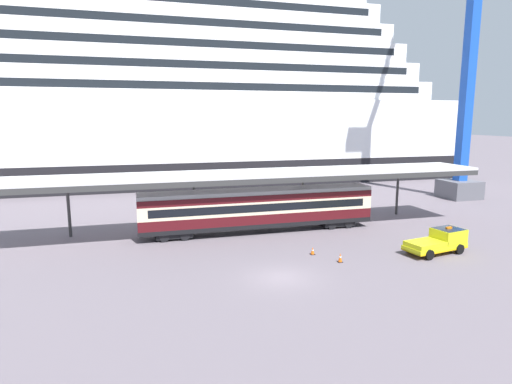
% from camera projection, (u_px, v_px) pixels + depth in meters
% --- Properties ---
extents(ground_plane, '(400.00, 400.00, 0.00)m').
position_uv_depth(ground_plane, '(282.00, 277.00, 29.24)').
color(ground_plane, '#625962').
extents(cruise_ship, '(130.59, 24.67, 43.73)m').
position_uv_depth(cruise_ship, '(65.00, 87.00, 68.61)').
color(cruise_ship, black).
rests_on(cruise_ship, ground).
extents(platform_canopy, '(45.40, 5.81, 5.69)m').
position_uv_depth(platform_canopy, '(258.00, 174.00, 40.42)').
color(platform_canopy, silver).
rests_on(platform_canopy, ground).
extents(train_carriage, '(22.22, 2.81, 4.11)m').
position_uv_depth(train_carriage, '(259.00, 208.00, 40.59)').
color(train_carriage, black).
rests_on(train_carriage, ground).
extents(service_truck, '(5.47, 2.94, 2.02)m').
position_uv_depth(service_truck, '(440.00, 241.00, 34.51)').
color(service_truck, yellow).
rests_on(service_truck, ground).
extents(traffic_cone_near, '(0.36, 0.36, 0.62)m').
position_uv_depth(traffic_cone_near, '(313.00, 251.00, 34.11)').
color(traffic_cone_near, black).
rests_on(traffic_cone_near, ground).
extents(traffic_cone_mid, '(0.36, 0.36, 0.71)m').
position_uv_depth(traffic_cone_mid, '(340.00, 258.00, 32.28)').
color(traffic_cone_mid, black).
rests_on(traffic_cone_mid, ground).
extents(dockside_crane, '(10.34, 4.40, 53.29)m').
position_uv_depth(dockside_crane, '(470.00, 75.00, 55.57)').
color(dockside_crane, '#595960').
rests_on(dockside_crane, ground).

